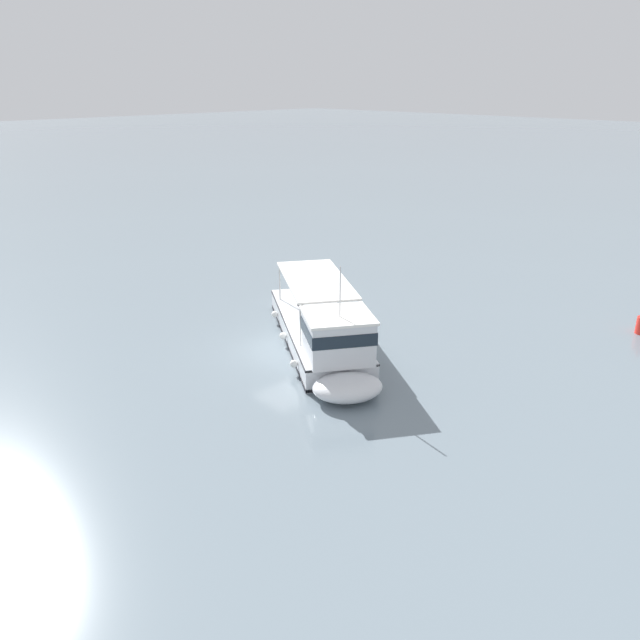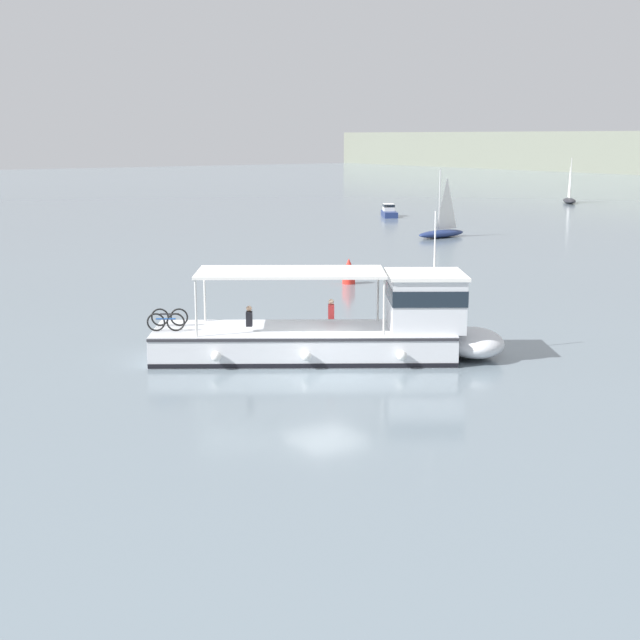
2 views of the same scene
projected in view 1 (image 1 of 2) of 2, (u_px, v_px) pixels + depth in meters
ground_plane at (284, 351)px, 30.20m from camera, size 400.00×400.00×0.00m
ferry_main at (324, 335)px, 29.41m from camera, size 9.58×12.31×5.32m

